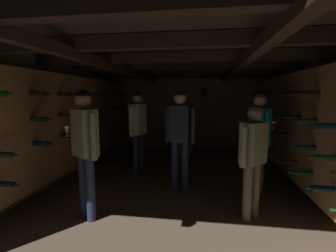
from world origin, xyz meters
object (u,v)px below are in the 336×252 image
object	(u,v)px
person_host_center	(180,131)
person_guest_near_right	(253,152)
display_bottle	(183,119)
person_guest_mid_right	(259,134)
person_guest_near_left	(85,142)
person_guest_mid_left	(138,125)
wine_crate_stack	(183,140)

from	to	relation	value
person_host_center	person_guest_near_right	size ratio (longest dim) A/B	1.13
display_bottle	person_guest_mid_right	distance (m)	2.81
person_guest_near_left	person_guest_mid_right	distance (m)	2.73
display_bottle	person_guest_mid_left	xyz separation A→B (m)	(-0.78, -1.73, 0.02)
display_bottle	person_guest_mid_right	xyz separation A→B (m)	(1.47, -2.39, 0.00)
wine_crate_stack	display_bottle	size ratio (longest dim) A/B	2.57
person_guest_mid_right	person_guest_mid_left	size ratio (longest dim) A/B	0.98
display_bottle	person_guest_near_right	distance (m)	3.49
wine_crate_stack	person_host_center	xyz separation A→B (m)	(0.16, -2.41, 0.62)
person_host_center	person_guest_mid_right	world-z (taller)	person_host_center
person_host_center	person_guest_near_left	size ratio (longest dim) A/B	1.00
person_host_center	person_guest_mid_left	size ratio (longest dim) A/B	1.01
person_host_center	wine_crate_stack	bearing A→B (deg)	93.68
wine_crate_stack	display_bottle	xyz separation A→B (m)	(-0.00, 0.03, 0.59)
person_host_center	person_guest_mid_right	xyz separation A→B (m)	(1.31, 0.05, -0.03)
person_guest_mid_right	person_guest_near_right	distance (m)	0.92
wine_crate_stack	person_host_center	bearing A→B (deg)	-86.32
display_bottle	person_guest_near_right	bearing A→B (deg)	-69.60
display_bottle	person_guest_mid_left	distance (m)	1.90
person_guest_near_left	person_guest_near_right	world-z (taller)	person_guest_near_left
wine_crate_stack	person_host_center	world-z (taller)	person_host_center
person_guest_near_left	person_guest_mid_right	xyz separation A→B (m)	(2.46, 1.20, -0.02)
display_bottle	person_host_center	bearing A→B (deg)	-86.29
wine_crate_stack	display_bottle	bearing A→B (deg)	96.64
person_guest_mid_left	person_guest_mid_right	bearing A→B (deg)	-16.39
wine_crate_stack	person_guest_near_right	world-z (taller)	person_guest_near_right
person_host_center	display_bottle	bearing A→B (deg)	93.71
wine_crate_stack	person_guest_near_left	bearing A→B (deg)	-105.50
person_guest_near_left	person_guest_mid_right	size ratio (longest dim) A/B	1.02
person_host_center	person_guest_near_right	xyz separation A→B (m)	(1.06, -0.83, -0.15)
display_bottle	wine_crate_stack	bearing A→B (deg)	-83.36
person_guest_mid_right	person_guest_near_right	size ratio (longest dim) A/B	1.10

